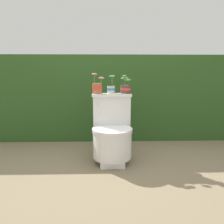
{
  "coord_description": "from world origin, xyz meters",
  "views": [
    {
      "loc": [
        -0.02,
        -2.26,
        0.96
      ],
      "look_at": [
        0.05,
        0.09,
        0.54
      ],
      "focal_mm": 35.0,
      "sensor_mm": 36.0,
      "label": 1
    }
  ],
  "objects_px": {
    "potted_plant_left": "(97,87)",
    "potted_plant_midleft": "(111,88)",
    "toilet": "(112,133)",
    "potted_plant_middle": "(126,88)"
  },
  "relations": [
    {
      "from": "potted_plant_middle",
      "to": "toilet",
      "type": "bearing_deg",
      "value": -131.88
    },
    {
      "from": "toilet",
      "to": "potted_plant_midleft",
      "type": "height_order",
      "value": "potted_plant_midleft"
    },
    {
      "from": "toilet",
      "to": "potted_plant_middle",
      "type": "bearing_deg",
      "value": 48.12
    },
    {
      "from": "toilet",
      "to": "potted_plant_middle",
      "type": "relative_size",
      "value": 3.52
    },
    {
      "from": "potted_plant_left",
      "to": "potted_plant_midleft",
      "type": "height_order",
      "value": "potted_plant_left"
    },
    {
      "from": "potted_plant_midleft",
      "to": "potted_plant_middle",
      "type": "relative_size",
      "value": 1.0
    },
    {
      "from": "potted_plant_midleft",
      "to": "potted_plant_middle",
      "type": "distance_m",
      "value": 0.16
    },
    {
      "from": "toilet",
      "to": "potted_plant_left",
      "type": "relative_size",
      "value": 3.19
    },
    {
      "from": "potted_plant_left",
      "to": "potted_plant_midleft",
      "type": "xyz_separation_m",
      "value": [
        0.16,
        0.02,
        -0.01
      ]
    },
    {
      "from": "potted_plant_midleft",
      "to": "toilet",
      "type": "bearing_deg",
      "value": -88.02
    }
  ]
}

